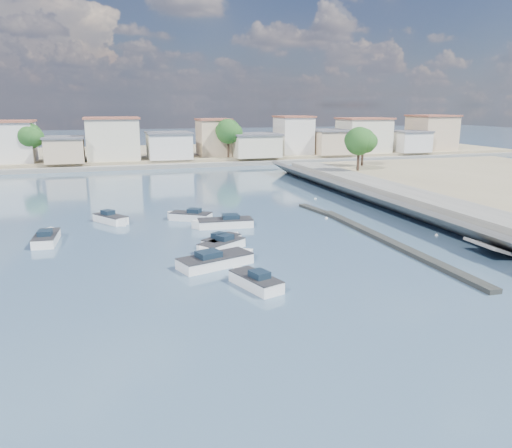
{
  "coord_description": "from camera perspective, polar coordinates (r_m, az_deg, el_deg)",
  "views": [
    {
      "loc": [
        -16.85,
        -27.65,
        12.04
      ],
      "look_at": [
        -3.91,
        14.97,
        1.4
      ],
      "focal_mm": 35.0,
      "sensor_mm": 36.0,
      "label": 1
    }
  ],
  "objects": [
    {
      "name": "motorboat_f",
      "position": [
        54.1,
        -7.71,
        0.86
      ],
      "size": [
        4.61,
        3.8,
        1.48
      ],
      "color": "white",
      "rests_on": "ground"
    },
    {
      "name": "motorboat_c",
      "position": [
        50.59,
        -3.86,
        0.07
      ],
      "size": [
        6.22,
        2.61,
        1.48
      ],
      "color": "white",
      "rests_on": "ground"
    },
    {
      "name": "far_shore_land",
      "position": [
        121.36,
        -8.92,
        7.91
      ],
      "size": [
        160.0,
        40.0,
        1.4
      ],
      "primitive_type": "cube",
      "color": "gray",
      "rests_on": "ground"
    },
    {
      "name": "motorboat_g",
      "position": [
        54.34,
        -16.15,
        0.5
      ],
      "size": [
        3.64,
        4.39,
        1.48
      ],
      "color": "white",
      "rests_on": "ground"
    },
    {
      "name": "motorboat_a",
      "position": [
        34.13,
        -0.25,
        -6.54
      ],
      "size": [
        2.95,
        4.84,
        1.48
      ],
      "color": "white",
      "rests_on": "ground"
    },
    {
      "name": "breakwater",
      "position": [
        48.29,
        13.18,
        -1.16
      ],
      "size": [
        2.0,
        31.02,
        0.35
      ],
      "color": "black",
      "rests_on": "ground"
    },
    {
      "name": "far_town",
      "position": [
        108.38,
        -2.15,
        9.66
      ],
      "size": [
        113.01,
        12.8,
        8.35
      ],
      "color": "beige",
      "rests_on": "far_shore_land"
    },
    {
      "name": "motorboat_d",
      "position": [
        42.33,
        -4.18,
        -2.59
      ],
      "size": [
        4.49,
        3.82,
        1.48
      ],
      "color": "white",
      "rests_on": "ground"
    },
    {
      "name": "shore_trees",
      "position": [
        99.19,
        -2.18,
        10.06
      ],
      "size": [
        74.56,
        38.32,
        7.92
      ],
      "color": "#38281E",
      "rests_on": "ground"
    },
    {
      "name": "motorboat_h",
      "position": [
        38.57,
        -4.29,
        -4.2
      ],
      "size": [
        6.43,
        3.92,
        1.48
      ],
      "color": "white",
      "rests_on": "ground"
    },
    {
      "name": "seawall_walkway",
      "position": [
        55.01,
        23.59,
        0.61
      ],
      "size": [
        5.0,
        90.0,
        1.8
      ],
      "primitive_type": "cube",
      "color": "slate",
      "rests_on": "ground"
    },
    {
      "name": "far_shore_quay",
      "position": [
        100.75,
        -7.2,
        6.69
      ],
      "size": [
        160.0,
        2.5,
        0.8
      ],
      "primitive_type": "cube",
      "color": "slate",
      "rests_on": "ground"
    },
    {
      "name": "motorboat_e",
      "position": [
        48.7,
        -22.79,
        -1.49
      ],
      "size": [
        2.14,
        5.29,
        1.48
      ],
      "color": "white",
      "rests_on": "ground"
    },
    {
      "name": "ground",
      "position": [
        70.75,
        -2.87,
        3.62
      ],
      "size": [
        400.0,
        400.0,
        0.0
      ],
      "primitive_type": "plane",
      "color": "#345069",
      "rests_on": "ground"
    },
    {
      "name": "mooring_buoys",
      "position": [
        48.87,
        12.12,
        -1.07
      ],
      "size": [
        19.07,
        38.13,
        0.31
      ],
      "color": "white",
      "rests_on": "ground"
    },
    {
      "name": "motorboat_b",
      "position": [
        43.92,
        -3.78,
        -2.0
      ],
      "size": [
        3.88,
        3.47,
        1.48
      ],
      "color": "white",
      "rests_on": "ground"
    }
  ]
}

